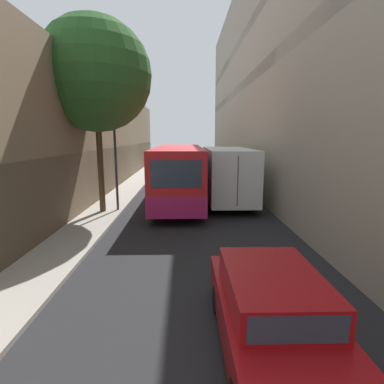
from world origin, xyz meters
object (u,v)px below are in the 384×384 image
(car_hatchback, at_px, (273,314))
(box_truck, at_px, (225,172))
(panel_van, at_px, (177,164))
(street_tree_left, at_px, (96,75))
(bus, at_px, (179,173))
(street_lamp, at_px, (113,106))

(car_hatchback, relative_size, box_truck, 0.47)
(panel_van, height_order, street_tree_left, street_tree_left)
(panel_van, distance_m, street_tree_left, 15.55)
(car_hatchback, xyz_separation_m, street_tree_left, (-5.53, 9.81, 5.71))
(bus, xyz_separation_m, box_truck, (2.71, 0.60, -0.00))
(car_hatchback, distance_m, box_truck, 12.96)
(box_truck, bearing_deg, bus, -167.58)
(bus, bearing_deg, panel_van, 91.86)
(box_truck, relative_size, panel_van, 2.12)
(panel_van, bearing_deg, car_hatchback, -84.73)
(panel_van, bearing_deg, box_truck, -74.49)
(box_truck, distance_m, street_tree_left, 8.57)
(box_truck, relative_size, street_lamp, 1.23)
(bus, height_order, panel_van, bus)
(car_hatchback, bearing_deg, street_tree_left, 119.40)
(car_hatchback, distance_m, street_lamp, 12.02)
(street_lamp, bearing_deg, street_tree_left, -157.71)
(bus, distance_m, street_lamp, 5.10)
(car_hatchback, bearing_deg, bus, 98.48)
(box_truck, distance_m, panel_van, 11.58)
(box_truck, xyz_separation_m, street_tree_left, (-6.40, -3.09, 4.79))
(bus, height_order, box_truck, bus)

